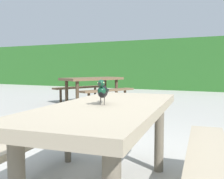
% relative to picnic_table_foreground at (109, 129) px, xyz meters
% --- Properties ---
extents(hedge_wall, '(28.00, 1.35, 2.36)m').
position_rel_picnic_table_foreground_xyz_m(hedge_wall, '(-0.07, 10.93, 0.63)').
color(hedge_wall, '#2D6B28').
rests_on(hedge_wall, ground).
extents(picnic_table_foreground, '(1.88, 1.91, 0.74)m').
position_rel_picnic_table_foreground_xyz_m(picnic_table_foreground, '(0.00, 0.00, 0.00)').
color(picnic_table_foreground, gray).
rests_on(picnic_table_foreground, ground).
extents(bird_grackle, '(0.13, 0.28, 0.18)m').
position_rel_picnic_table_foreground_xyz_m(bird_grackle, '(-0.02, -0.07, 0.29)').
color(bird_grackle, black).
rests_on(bird_grackle, picnic_table_foreground).
extents(picnic_table_mid_right, '(2.20, 2.22, 0.74)m').
position_rel_picnic_table_foreground_xyz_m(picnic_table_mid_right, '(-3.01, 4.83, 0.00)').
color(picnic_table_mid_right, brown).
rests_on(picnic_table_mid_right, ground).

